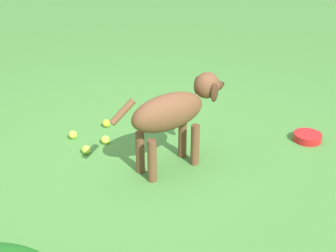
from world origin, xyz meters
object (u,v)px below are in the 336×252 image
(tennis_ball_0, at_px, (73,135))
(tennis_ball_1, at_px, (86,150))
(water_bowl, at_px, (307,137))
(tennis_ball_2, at_px, (105,140))
(tennis_ball_3, at_px, (106,123))
(dog, at_px, (175,111))

(tennis_ball_0, xyz_separation_m, tennis_ball_1, (0.20, 0.21, 0.00))
(water_bowl, bearing_deg, tennis_ball_2, -72.52)
(tennis_ball_0, height_order, tennis_ball_2, same)
(tennis_ball_0, bearing_deg, tennis_ball_3, 146.76)
(tennis_ball_0, relative_size, tennis_ball_2, 1.00)
(tennis_ball_0, distance_m, tennis_ball_1, 0.29)
(tennis_ball_2, bearing_deg, tennis_ball_1, -21.96)
(dog, height_order, water_bowl, dog)
(dog, relative_size, tennis_ball_2, 11.80)
(dog, height_order, tennis_ball_3, dog)
(tennis_ball_1, bearing_deg, dog, 91.22)
(dog, xyz_separation_m, tennis_ball_0, (-0.18, -0.88, -0.39))
(tennis_ball_2, height_order, tennis_ball_3, same)
(tennis_ball_3, bearing_deg, water_bowl, 96.97)
(dog, height_order, tennis_ball_1, dog)
(tennis_ball_0, xyz_separation_m, tennis_ball_2, (0.01, 0.28, 0.00))
(tennis_ball_2, distance_m, water_bowl, 1.59)
(dog, xyz_separation_m, tennis_ball_1, (0.01, -0.68, -0.39))
(dog, relative_size, tennis_ball_1, 11.80)
(tennis_ball_0, bearing_deg, tennis_ball_2, 87.70)
(tennis_ball_1, distance_m, tennis_ball_2, 0.20)
(tennis_ball_0, relative_size, water_bowl, 0.30)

